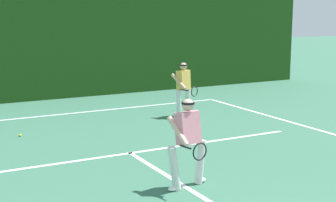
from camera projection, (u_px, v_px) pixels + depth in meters
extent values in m
cube|color=white|center=(66.00, 114.00, 14.50)|extent=(10.04, 0.10, 0.01)
cube|color=white|center=(130.00, 153.00, 10.51)|extent=(8.19, 0.10, 0.01)
cylinder|color=silver|center=(200.00, 162.00, 8.63)|extent=(0.24, 0.18, 0.78)
cylinder|color=silver|center=(174.00, 169.00, 8.26)|extent=(0.28, 0.18, 0.78)
ellipsoid|color=white|center=(200.00, 181.00, 8.69)|extent=(0.28, 0.16, 0.09)
ellipsoid|color=white|center=(174.00, 188.00, 8.32)|extent=(0.28, 0.16, 0.09)
cube|color=pink|center=(188.00, 128.00, 8.33)|extent=(0.44, 0.36, 0.56)
cylinder|color=beige|center=(198.00, 127.00, 8.47)|extent=(0.18, 0.12, 0.59)
cylinder|color=beige|center=(178.00, 131.00, 8.20)|extent=(0.19, 0.51, 0.45)
sphere|color=beige|center=(188.00, 105.00, 8.26)|extent=(0.21, 0.21, 0.21)
cylinder|color=black|center=(188.00, 103.00, 8.25)|extent=(0.26, 0.26, 0.04)
cylinder|color=black|center=(185.00, 147.00, 8.01)|extent=(0.08, 0.26, 0.03)
torus|color=black|center=(200.00, 152.00, 7.75)|extent=(0.29, 0.08, 0.29)
cylinder|color=silver|center=(188.00, 102.00, 14.31)|extent=(0.21, 0.19, 0.77)
cylinder|color=silver|center=(179.00, 104.00, 14.00)|extent=(0.22, 0.19, 0.77)
ellipsoid|color=white|center=(188.00, 113.00, 14.37)|extent=(0.28, 0.20, 0.09)
ellipsoid|color=white|center=(179.00, 115.00, 14.06)|extent=(0.28, 0.20, 0.09)
cube|color=#E5B24C|center=(183.00, 80.00, 14.04)|extent=(0.46, 0.37, 0.55)
cylinder|color=tan|center=(188.00, 80.00, 14.21)|extent=(0.22, 0.16, 0.59)
cylinder|color=tan|center=(179.00, 82.00, 13.88)|extent=(0.28, 0.51, 0.44)
sphere|color=tan|center=(183.00, 66.00, 13.97)|extent=(0.21, 0.21, 0.21)
cylinder|color=black|center=(184.00, 65.00, 13.96)|extent=(0.29, 0.29, 0.04)
cylinder|color=black|center=(185.00, 90.00, 13.72)|extent=(0.13, 0.25, 0.03)
torus|color=black|center=(194.00, 91.00, 13.50)|extent=(0.28, 0.13, 0.29)
sphere|color=#D1E033|center=(20.00, 135.00, 11.89)|extent=(0.07, 0.07, 0.07)
cube|color=#1C4314|center=(41.00, 48.00, 16.44)|extent=(21.50, 0.12, 3.50)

